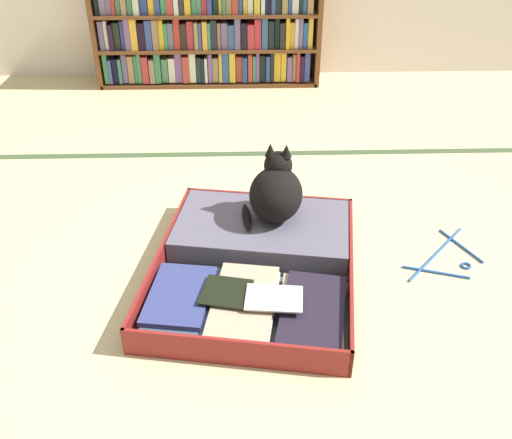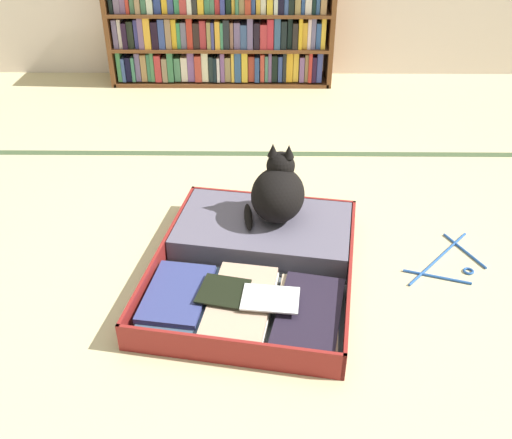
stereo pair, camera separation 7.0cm
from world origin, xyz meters
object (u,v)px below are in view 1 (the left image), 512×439
Objects in this scene: clothes_hanger at (446,257)px; open_suitcase at (257,258)px; bookshelf at (207,31)px; black_cat at (276,191)px.

open_suitcase is at bearing -177.12° from clothes_hanger.
bookshelf is 1.49× the size of open_suitcase.
clothes_hanger is (1.00, -2.06, -0.34)m from bookshelf.
bookshelf is at bearing 115.77° from clothes_hanger.
open_suitcase reaches higher than clothes_hanger.
bookshelf is at bearing 97.03° from open_suitcase.
black_cat is (0.34, -1.89, -0.13)m from bookshelf.
clothes_hanger is (0.74, 0.04, -0.04)m from open_suitcase.
black_cat is 0.71m from clothes_hanger.
black_cat is 0.87× the size of clothes_hanger.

